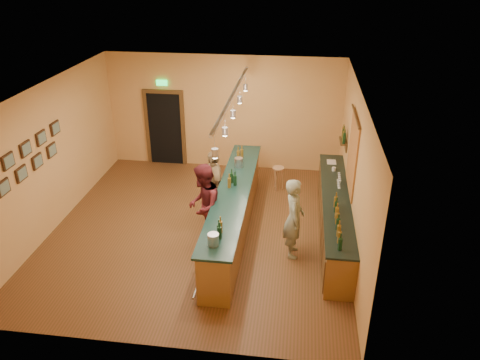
# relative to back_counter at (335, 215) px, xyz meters

# --- Properties ---
(floor) EXTENTS (7.00, 7.00, 0.00)m
(floor) POSITION_rel_back_counter_xyz_m (-2.97, -0.18, -0.49)
(floor) COLOR #533817
(floor) RESTS_ON ground
(ceiling) EXTENTS (6.50, 7.00, 0.02)m
(ceiling) POSITION_rel_back_counter_xyz_m (-2.97, -0.18, 2.71)
(ceiling) COLOR silver
(ceiling) RESTS_ON wall_back
(wall_back) EXTENTS (6.50, 0.02, 3.20)m
(wall_back) POSITION_rel_back_counter_xyz_m (-2.97, 3.32, 1.11)
(wall_back) COLOR tan
(wall_back) RESTS_ON floor
(wall_front) EXTENTS (6.50, 0.02, 3.20)m
(wall_front) POSITION_rel_back_counter_xyz_m (-2.97, -3.68, 1.11)
(wall_front) COLOR tan
(wall_front) RESTS_ON floor
(wall_left) EXTENTS (0.02, 7.00, 3.20)m
(wall_left) POSITION_rel_back_counter_xyz_m (-6.22, -0.18, 1.11)
(wall_left) COLOR tan
(wall_left) RESTS_ON floor
(wall_right) EXTENTS (0.02, 7.00, 3.20)m
(wall_right) POSITION_rel_back_counter_xyz_m (0.28, -0.18, 1.11)
(wall_right) COLOR tan
(wall_right) RESTS_ON floor
(doorway) EXTENTS (1.15, 0.09, 2.48)m
(doorway) POSITION_rel_back_counter_xyz_m (-4.67, 3.30, 0.64)
(doorway) COLOR black
(doorway) RESTS_ON wall_back
(tapestry) EXTENTS (0.03, 1.40, 1.60)m
(tapestry) POSITION_rel_back_counter_xyz_m (0.26, 0.22, 1.36)
(tapestry) COLOR maroon
(tapestry) RESTS_ON wall_right
(bottle_shelf) EXTENTS (0.17, 0.55, 0.54)m
(bottle_shelf) POSITION_rel_back_counter_xyz_m (0.20, 1.72, 1.18)
(bottle_shelf) COLOR #452A14
(bottle_shelf) RESTS_ON wall_right
(picture_grid) EXTENTS (0.06, 2.20, 0.70)m
(picture_grid) POSITION_rel_back_counter_xyz_m (-6.18, -0.93, 1.46)
(picture_grid) COLOR #382111
(picture_grid) RESTS_ON wall_left
(back_counter) EXTENTS (0.60, 4.55, 1.27)m
(back_counter) POSITION_rel_back_counter_xyz_m (0.00, 0.00, 0.00)
(back_counter) COLOR brown
(back_counter) RESTS_ON floor
(tasting_bar) EXTENTS (0.73, 5.10, 1.38)m
(tasting_bar) POSITION_rel_back_counter_xyz_m (-2.19, -0.18, 0.12)
(tasting_bar) COLOR brown
(tasting_bar) RESTS_ON floor
(pendant_track) EXTENTS (0.11, 4.60, 0.50)m
(pendant_track) POSITION_rel_back_counter_xyz_m (-2.19, -0.18, 2.50)
(pendant_track) COLOR silver
(pendant_track) RESTS_ON ceiling
(bartender) EXTENTS (0.45, 0.65, 1.70)m
(bartender) POSITION_rel_back_counter_xyz_m (-0.87, -0.86, 0.37)
(bartender) COLOR gray
(bartender) RESTS_ON floor
(customer_a) EXTENTS (0.69, 0.89, 1.82)m
(customer_a) POSITION_rel_back_counter_xyz_m (-2.74, -0.70, 0.42)
(customer_a) COLOR #59191E
(customer_a) RESTS_ON floor
(customer_b) EXTENTS (0.76, 1.04, 1.64)m
(customer_b) POSITION_rel_back_counter_xyz_m (-2.74, 0.47, 0.33)
(customer_b) COLOR #997A51
(customer_b) RESTS_ON floor
(bar_stool) EXTENTS (0.30, 0.30, 0.63)m
(bar_stool) POSITION_rel_back_counter_xyz_m (-1.34, 2.02, -0.01)
(bar_stool) COLOR #A16748
(bar_stool) RESTS_ON floor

